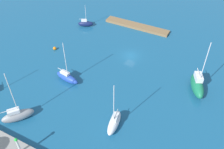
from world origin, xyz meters
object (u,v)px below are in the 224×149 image
at_px(sailboat_navy_mid_basin, 86,23).
at_px(mooring_buoy_orange, 55,48).
at_px(pier_dock, 137,26).
at_px(harbor_beacon, 18,144).
at_px(sailboat_blue_lone_south, 67,77).
at_px(sailboat_gray_east_end, 18,115).
at_px(sailboat_green_far_north, 197,85).
at_px(sailboat_white_far_south, 114,122).

distance_m(sailboat_navy_mid_basin, mooring_buoy_orange, 14.34).
height_order(pier_dock, mooring_buoy_orange, mooring_buoy_orange).
height_order(harbor_beacon, sailboat_blue_lone_south, sailboat_blue_lone_south).
bearing_deg(mooring_buoy_orange, sailboat_blue_lone_south, 139.72).
relative_size(pier_dock, harbor_beacon, 5.31).
bearing_deg(mooring_buoy_orange, sailboat_gray_east_end, 110.21).
xyz_separation_m(sailboat_navy_mid_basin, mooring_buoy_orange, (0.82, 14.30, -0.49)).
height_order(harbor_beacon, mooring_buoy_orange, harbor_beacon).
distance_m(sailboat_gray_east_end, sailboat_navy_mid_basin, 37.36).
bearing_deg(sailboat_green_far_north, sailboat_white_far_south, -58.60).
bearing_deg(sailboat_blue_lone_south, sailboat_gray_east_end, -89.95).
bearing_deg(pier_dock, mooring_buoy_orange, 54.76).
height_order(sailboat_blue_lone_south, mooring_buoy_orange, sailboat_blue_lone_south).
height_order(sailboat_green_far_north, mooring_buoy_orange, sailboat_green_far_north).
bearing_deg(sailboat_gray_east_end, mooring_buoy_orange, 58.16).
relative_size(pier_dock, sailboat_blue_lone_south, 1.88).
height_order(harbor_beacon, sailboat_navy_mid_basin, sailboat_navy_mid_basin).
xyz_separation_m(sailboat_white_far_south, sailboat_green_far_north, (-11.64, -17.00, 0.54)).
bearing_deg(mooring_buoy_orange, harbor_beacon, 116.93).
height_order(sailboat_blue_lone_south, sailboat_green_far_north, sailboat_green_far_north).
distance_m(harbor_beacon, sailboat_white_far_south, 17.32).
relative_size(harbor_beacon, sailboat_navy_mid_basin, 0.55).
bearing_deg(sailboat_gray_east_end, pier_dock, 29.24).
relative_size(sailboat_gray_east_end, sailboat_navy_mid_basin, 1.74).
distance_m(sailboat_navy_mid_basin, sailboat_green_far_north, 38.39).
distance_m(sailboat_white_far_south, sailboat_green_far_north, 20.61).
xyz_separation_m(harbor_beacon, sailboat_blue_lone_south, (4.12, -19.43, -2.24)).
bearing_deg(sailboat_green_far_north, pier_dock, -154.75).
bearing_deg(sailboat_blue_lone_south, pier_dock, 88.68).
height_order(sailboat_white_far_south, sailboat_navy_mid_basin, sailboat_white_far_south).
height_order(pier_dock, sailboat_gray_east_end, sailboat_gray_east_end).
distance_m(sailboat_gray_east_end, sailboat_white_far_south, 18.77).
height_order(sailboat_gray_east_end, sailboat_blue_lone_south, sailboat_gray_east_end).
relative_size(sailboat_navy_mid_basin, mooring_buoy_orange, 7.57).
xyz_separation_m(pier_dock, mooring_buoy_orange, (14.85, 21.02, 0.10)).
xyz_separation_m(sailboat_white_far_south, mooring_buoy_orange, (25.53, -15.06, -0.61)).
height_order(harbor_beacon, sailboat_gray_east_end, sailboat_gray_east_end).
distance_m(harbor_beacon, sailboat_gray_east_end, 8.49).
distance_m(sailboat_blue_lone_south, mooring_buoy_orange, 13.24).
bearing_deg(sailboat_green_far_north, mooring_buoy_orange, -111.22).
height_order(sailboat_gray_east_end, sailboat_navy_mid_basin, sailboat_gray_east_end).
xyz_separation_m(harbor_beacon, sailboat_gray_east_end, (6.00, -5.67, -1.99)).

